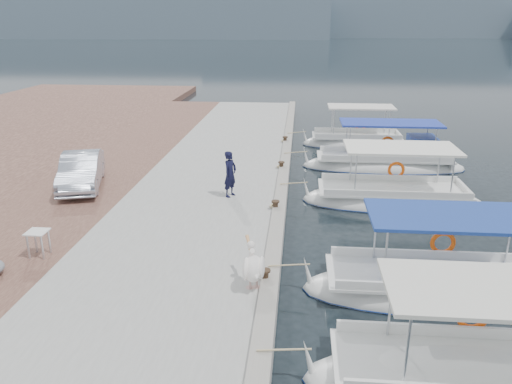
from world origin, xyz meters
TOP-DOWN VIEW (x-y plane):
  - ground at (0.00, 0.00)m, footprint 400.00×400.00m
  - concrete_quay at (-3.00, 5.00)m, footprint 6.00×40.00m
  - quay_curb at (-0.22, 5.00)m, footprint 0.44×40.00m
  - cobblestone_strip at (-8.00, 5.00)m, footprint 4.00×40.00m
  - distant_hills at (29.61, 201.49)m, footprint 330.00×60.00m
  - fishing_caique_b at (4.05, -2.95)m, footprint 6.92×2.30m
  - fishing_caique_c at (4.01, 3.91)m, footprint 6.85×2.50m
  - fishing_caique_d at (4.50, 8.69)m, footprint 7.62×2.18m
  - fishing_caique_e at (3.58, 13.17)m, footprint 5.98×2.10m
  - mooring_bollards at (-0.35, 1.50)m, footprint 0.28×20.28m
  - pelican at (-0.61, -3.82)m, footprint 0.66×1.40m
  - fisherman at (-2.08, 2.77)m, footprint 0.64×0.74m
  - parked_car at (-7.98, 3.31)m, footprint 2.48×4.25m
  - folding_table at (-6.66, -2.61)m, footprint 0.55×0.55m

SIDE VIEW (x-z plane):
  - ground at x=0.00m, z-range 0.00..0.00m
  - fishing_caique_c at x=4.01m, z-range -1.29..1.54m
  - fishing_caique_b at x=4.05m, z-range -1.29..1.54m
  - fishing_caique_e at x=3.58m, z-range -1.29..1.54m
  - fishing_caique_d at x=4.50m, z-range -1.23..1.60m
  - concrete_quay at x=-3.00m, z-range 0.00..0.50m
  - cobblestone_strip at x=-8.00m, z-range 0.00..0.50m
  - quay_curb at x=-0.22m, z-range 0.50..0.62m
  - mooring_bollards at x=-0.35m, z-range 0.53..0.86m
  - folding_table at x=-6.66m, z-range 0.66..1.39m
  - pelican at x=-0.61m, z-range 0.52..1.60m
  - parked_car at x=-7.98m, z-range 0.50..1.82m
  - fisherman at x=-2.08m, z-range 0.50..2.20m
  - distant_hills at x=29.61m, z-range -1.39..16.61m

